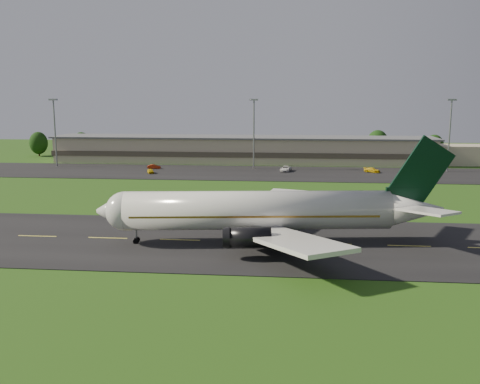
# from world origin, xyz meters

# --- Properties ---
(ground) EXTENTS (360.00, 360.00, 0.00)m
(ground) POSITION_xyz_m (0.00, 0.00, 0.00)
(ground) COLOR #1D4010
(ground) RESTS_ON ground
(taxiway) EXTENTS (220.00, 30.00, 0.10)m
(taxiway) POSITION_xyz_m (0.00, 0.00, 0.05)
(taxiway) COLOR black
(taxiway) RESTS_ON ground
(apron) EXTENTS (260.00, 30.00, 0.10)m
(apron) POSITION_xyz_m (0.00, 72.00, 0.05)
(apron) COLOR black
(apron) RESTS_ON ground
(airliner) EXTENTS (51.19, 41.87, 15.57)m
(airliner) POSITION_xyz_m (12.27, 0.10, 4.66)
(airliner) COLOR silver
(airliner) RESTS_ON ground
(terminal) EXTENTS (145.00, 16.00, 8.40)m
(terminal) POSITION_xyz_m (6.40, 96.18, 3.99)
(terminal) COLOR #B9AD8E
(terminal) RESTS_ON ground
(light_mast_west) EXTENTS (2.40, 1.20, 20.35)m
(light_mast_west) POSITION_xyz_m (-55.00, 80.00, 12.74)
(light_mast_west) COLOR gray
(light_mast_west) RESTS_ON ground
(light_mast_centre) EXTENTS (2.40, 1.20, 20.35)m
(light_mast_centre) POSITION_xyz_m (5.00, 80.00, 12.74)
(light_mast_centre) COLOR gray
(light_mast_centre) RESTS_ON ground
(light_mast_east) EXTENTS (2.40, 1.20, 20.35)m
(light_mast_east) POSITION_xyz_m (60.00, 80.00, 12.74)
(light_mast_east) COLOR gray
(light_mast_east) RESTS_ON ground
(tree_line) EXTENTS (194.17, 9.42, 10.09)m
(tree_line) POSITION_xyz_m (38.16, 106.19, 4.88)
(tree_line) COLOR black
(tree_line) RESTS_ON ground
(service_vehicle_a) EXTENTS (2.81, 3.95, 1.25)m
(service_vehicle_a) POSITION_xyz_m (-22.67, 67.94, 0.72)
(service_vehicle_a) COLOR gold
(service_vehicle_a) RESTS_ON apron
(service_vehicle_b) EXTENTS (3.92, 1.64, 1.26)m
(service_vehicle_b) POSITION_xyz_m (-24.10, 77.16, 0.73)
(service_vehicle_b) COLOR #A0250A
(service_vehicle_b) RESTS_ON apron
(service_vehicle_c) EXTENTS (3.43, 5.74, 1.49)m
(service_vehicle_c) POSITION_xyz_m (14.50, 75.51, 0.85)
(service_vehicle_c) COLOR silver
(service_vehicle_c) RESTS_ON apron
(service_vehicle_d) EXTENTS (4.86, 4.04, 1.33)m
(service_vehicle_d) POSITION_xyz_m (38.51, 75.62, 0.76)
(service_vehicle_d) COLOR #DFB60D
(service_vehicle_d) RESTS_ON apron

